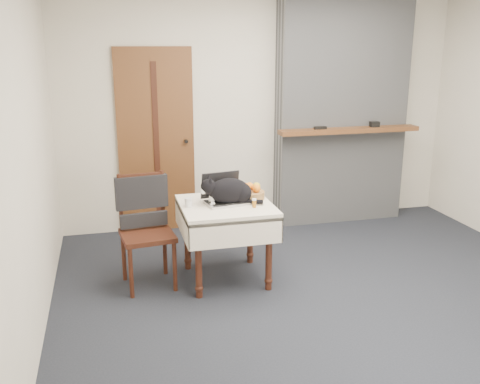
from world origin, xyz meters
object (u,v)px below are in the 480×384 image
at_px(door, 156,142).
at_px(laptop, 224,195).
at_px(cat, 230,191).
at_px(side_table, 226,216).
at_px(pill_bottle, 254,203).
at_px(cream_jar, 189,203).
at_px(fruit_basket, 251,193).
at_px(chair, 144,214).

relative_size(door, laptop, 5.16).
height_order(laptop, cat, cat).
relative_size(side_table, cat, 1.47).
height_order(laptop, pill_bottle, laptop).
distance_m(cat, cream_jar, 0.37).
distance_m(cream_jar, fruit_basket, 0.59).
relative_size(fruit_basket, chair, 0.25).
xyz_separation_m(side_table, cream_jar, (-0.33, -0.01, 0.15)).
bearing_deg(cat, laptop, 124.15).
height_order(laptop, chair, chair).
bearing_deg(cream_jar, cat, 0.22).
distance_m(laptop, cat, 0.09).
relative_size(cat, pill_bottle, 6.96).
xyz_separation_m(cream_jar, pill_bottle, (0.53, -0.15, 0.00)).
distance_m(door, cat, 1.56).
xyz_separation_m(door, chair, (-0.25, -1.34, -0.38)).
xyz_separation_m(laptop, pill_bottle, (0.22, -0.21, -0.02)).
bearing_deg(door, fruit_basket, -63.24).
bearing_deg(door, pill_bottle, -68.31).
bearing_deg(fruit_basket, laptop, -169.64).
xyz_separation_m(side_table, fruit_basket, (0.25, 0.10, 0.17)).
distance_m(side_table, fruit_basket, 0.32).
relative_size(laptop, cat, 0.73).
bearing_deg(side_table, pill_bottle, -37.76).
xyz_separation_m(cream_jar, chair, (-0.36, 0.14, -0.12)).
xyz_separation_m(side_table, laptop, (-0.01, 0.05, 0.18)).
bearing_deg(side_table, chair, 169.29).
bearing_deg(laptop, cat, -64.20).
bearing_deg(side_table, door, 106.69).
bearing_deg(cat, pill_bottle, -42.15).
relative_size(cat, fruit_basket, 2.20).
distance_m(pill_bottle, fruit_basket, 0.26).
bearing_deg(laptop, pill_bottle, -53.79).
height_order(door, chair, door).
relative_size(cream_jar, fruit_basket, 0.31).
distance_m(cream_jar, pill_bottle, 0.55).
height_order(side_table, chair, chair).
relative_size(cat, cream_jar, 6.99).
bearing_deg(laptop, fruit_basket, 1.16).
relative_size(cream_jar, chair, 0.08).
xyz_separation_m(laptop, chair, (-0.68, 0.08, -0.14)).
distance_m(cat, chair, 0.76).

